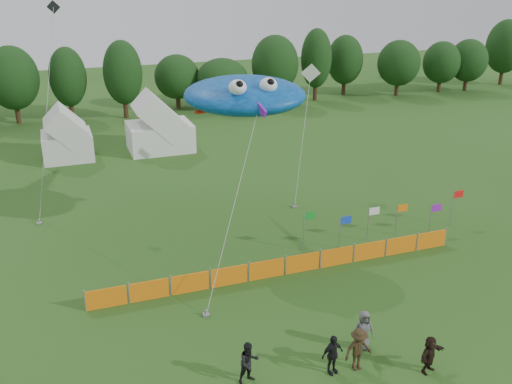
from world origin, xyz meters
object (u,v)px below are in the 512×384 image
object	(u,v)px
spectator_d	(332,354)
spectator_e	(363,330)
tent_right	(159,128)
stingray_kite	(242,94)
spectator_c	(358,350)
tent_left	(67,138)
spectator_b	(249,363)
spectator_f	(430,355)
barrier_fence	(285,266)

from	to	relation	value
spectator_d	spectator_e	xyz separation A→B (m)	(1.91, 0.94, 0.04)
tent_right	stingray_kite	bearing A→B (deg)	-86.47
spectator_c	spectator_e	size ratio (longest dim) A/B	1.03
tent_right	spectator_d	distance (m)	31.95
tent_left	spectator_b	bearing A→B (deg)	-80.97
spectator_e	spectator_f	world-z (taller)	spectator_e
spectator_d	spectator_e	distance (m)	2.13
tent_right	spectator_c	size ratio (longest dim) A/B	3.01
spectator_f	stingray_kite	distance (m)	16.30
spectator_c	spectator_f	distance (m)	2.76
spectator_f	barrier_fence	bearing A→B (deg)	83.45
spectator_d	spectator_c	bearing A→B (deg)	-19.12
tent_right	spectator_d	bearing A→B (deg)	-89.15
tent_left	spectator_f	world-z (taller)	tent_left
spectator_d	stingray_kite	distance (m)	14.96
tent_left	tent_right	xyz separation A→B (m)	(7.73, -0.16, 0.16)
spectator_c	spectator_b	bearing A→B (deg)	167.23
tent_left	tent_right	distance (m)	7.74
tent_left	spectator_d	size ratio (longest dim) A/B	2.40
spectator_b	spectator_f	distance (m)	7.05
tent_right	stingray_kite	size ratio (longest dim) A/B	0.35
barrier_fence	spectator_e	bearing A→B (deg)	-84.41
spectator_d	tent_right	bearing A→B (deg)	80.33
barrier_fence	spectator_c	distance (m)	7.93
barrier_fence	tent_left	bearing A→B (deg)	111.22
spectator_e	stingray_kite	xyz separation A→B (m)	(-1.20, 11.88, 7.63)
spectator_d	spectator_f	world-z (taller)	spectator_d
tent_right	stingray_kite	xyz separation A→B (m)	(1.18, -19.10, 6.56)
tent_right	spectator_f	xyz separation A→B (m)	(4.06, -33.16, -1.17)
spectator_c	stingray_kite	size ratio (longest dim) A/B	0.12
spectator_b	spectator_e	world-z (taller)	spectator_e
tent_left	stingray_kite	distance (m)	22.26
spectator_b	spectator_c	size ratio (longest dim) A/B	0.94
spectator_b	spectator_d	size ratio (longest dim) A/B	1.02
barrier_fence	spectator_d	xyz separation A→B (m)	(-1.24, -7.75, 0.34)
tent_left	barrier_fence	distance (m)	26.13
tent_left	barrier_fence	size ratio (longest dim) A/B	0.20
spectator_b	spectator_d	world-z (taller)	spectator_b
spectator_b	stingray_kite	distance (m)	14.93
spectator_b	spectator_c	distance (m)	4.33
spectator_b	spectator_f	size ratio (longest dim) A/B	1.09
tent_left	spectator_b	xyz separation A→B (m)	(5.00, -31.47, -0.94)
tent_right	barrier_fence	world-z (taller)	tent_right
tent_left	spectator_e	distance (m)	32.76
spectator_e	tent_right	bearing A→B (deg)	106.12
tent_left	spectator_f	bearing A→B (deg)	-70.50
spectator_e	spectator_f	distance (m)	2.75
spectator_d	stingray_kite	world-z (taller)	stingray_kite
barrier_fence	spectator_f	size ratio (longest dim) A/B	12.60
barrier_fence	spectator_c	world-z (taller)	spectator_c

